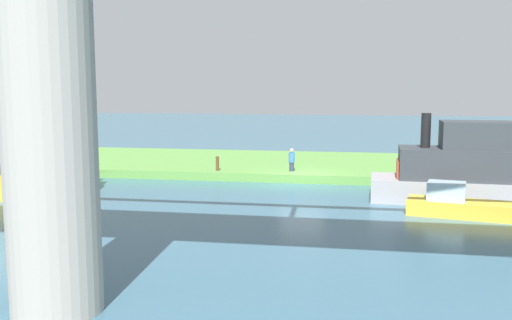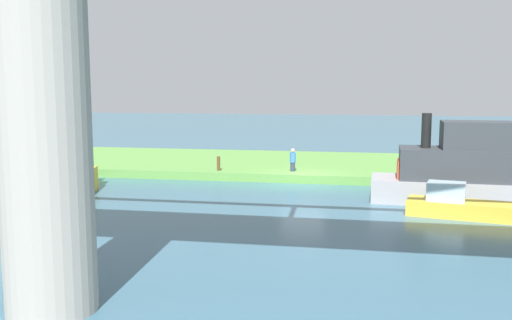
{
  "view_description": "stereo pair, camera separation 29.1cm",
  "coord_description": "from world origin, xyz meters",
  "px_view_note": "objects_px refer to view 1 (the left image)",
  "views": [
    {
      "loc": [
        -2.84,
        31.93,
        5.62
      ],
      "look_at": [
        1.85,
        5.0,
        2.0
      ],
      "focal_mm": 39.14,
      "sensor_mm": 36.0,
      "label": 1
    },
    {
      "loc": [
        -3.12,
        31.88,
        5.62
      ],
      "look_at": [
        1.85,
        5.0,
        2.0
      ],
      "focal_mm": 39.14,
      "sensor_mm": 36.0,
      "label": 2
    }
  ],
  "objects_px": {
    "motorboat_red": "(456,204)",
    "riverboat_paddlewheel": "(1,161)",
    "bridge_pylon": "(49,115)",
    "marker_buoy": "(47,248)",
    "person_on_bank": "(292,160)",
    "houseboat_blue": "(467,170)",
    "mooring_post": "(217,164)"
  },
  "relations": [
    {
      "from": "bridge_pylon",
      "to": "marker_buoy",
      "type": "relative_size",
      "value": 19.78
    },
    {
      "from": "bridge_pylon",
      "to": "marker_buoy",
      "type": "bearing_deg",
      "value": -56.83
    },
    {
      "from": "bridge_pylon",
      "to": "motorboat_red",
      "type": "distance_m",
      "value": 17.79
    },
    {
      "from": "bridge_pylon",
      "to": "person_on_bank",
      "type": "height_order",
      "value": "bridge_pylon"
    },
    {
      "from": "bridge_pylon",
      "to": "riverboat_paddlewheel",
      "type": "relative_size",
      "value": 0.98
    },
    {
      "from": "motorboat_red",
      "to": "riverboat_paddlewheel",
      "type": "bearing_deg",
      "value": -1.89
    },
    {
      "from": "person_on_bank",
      "to": "motorboat_red",
      "type": "bearing_deg",
      "value": 134.16
    },
    {
      "from": "bridge_pylon",
      "to": "riverboat_paddlewheel",
      "type": "distance_m",
      "value": 17.29
    },
    {
      "from": "person_on_bank",
      "to": "motorboat_red",
      "type": "relative_size",
      "value": 0.3
    },
    {
      "from": "marker_buoy",
      "to": "mooring_post",
      "type": "bearing_deg",
      "value": -96.66
    },
    {
      "from": "mooring_post",
      "to": "bridge_pylon",
      "type": "bearing_deg",
      "value": 92.49
    },
    {
      "from": "mooring_post",
      "to": "houseboat_blue",
      "type": "bearing_deg",
      "value": 160.92
    },
    {
      "from": "bridge_pylon",
      "to": "person_on_bank",
      "type": "distance_m",
      "value": 21.61
    },
    {
      "from": "mooring_post",
      "to": "motorboat_red",
      "type": "relative_size",
      "value": 0.19
    },
    {
      "from": "mooring_post",
      "to": "motorboat_red",
      "type": "bearing_deg",
      "value": 148.15
    },
    {
      "from": "person_on_bank",
      "to": "houseboat_blue",
      "type": "distance_m",
      "value": 10.53
    },
    {
      "from": "person_on_bank",
      "to": "marker_buoy",
      "type": "distance_m",
      "value": 17.93
    },
    {
      "from": "person_on_bank",
      "to": "bridge_pylon",
      "type": "bearing_deg",
      "value": 80.23
    },
    {
      "from": "marker_buoy",
      "to": "houseboat_blue",
      "type": "bearing_deg",
      "value": -143.49
    },
    {
      "from": "bridge_pylon",
      "to": "mooring_post",
      "type": "height_order",
      "value": "bridge_pylon"
    },
    {
      "from": "riverboat_paddlewheel",
      "to": "motorboat_red",
      "type": "bearing_deg",
      "value": 178.11
    },
    {
      "from": "houseboat_blue",
      "to": "motorboat_red",
      "type": "xyz_separation_m",
      "value": [
        0.98,
        3.14,
        -1.08
      ]
    },
    {
      "from": "person_on_bank",
      "to": "houseboat_blue",
      "type": "height_order",
      "value": "houseboat_blue"
    },
    {
      "from": "houseboat_blue",
      "to": "motorboat_red",
      "type": "distance_m",
      "value": 3.46
    },
    {
      "from": "motorboat_red",
      "to": "marker_buoy",
      "type": "xyz_separation_m",
      "value": [
        14.53,
        8.34,
        -0.27
      ]
    },
    {
      "from": "houseboat_blue",
      "to": "marker_buoy",
      "type": "height_order",
      "value": "houseboat_blue"
    },
    {
      "from": "mooring_post",
      "to": "marker_buoy",
      "type": "distance_m",
      "value": 16.32
    },
    {
      "from": "mooring_post",
      "to": "houseboat_blue",
      "type": "relative_size",
      "value": 0.1
    },
    {
      "from": "riverboat_paddlewheel",
      "to": "houseboat_blue",
      "type": "bearing_deg",
      "value": -174.11
    },
    {
      "from": "mooring_post",
      "to": "person_on_bank",
      "type": "bearing_deg",
      "value": -173.31
    },
    {
      "from": "houseboat_blue",
      "to": "motorboat_red",
      "type": "relative_size",
      "value": 1.86
    },
    {
      "from": "person_on_bank",
      "to": "riverboat_paddlewheel",
      "type": "distance_m",
      "value": 16.11
    }
  ]
}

